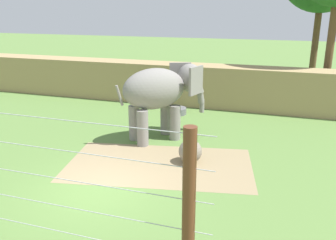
{
  "coord_description": "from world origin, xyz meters",
  "views": [
    {
      "loc": [
        5.39,
        -9.15,
        5.59
      ],
      "look_at": [
        1.16,
        3.59,
        1.4
      ],
      "focal_mm": 38.54,
      "sensor_mm": 36.0,
      "label": 1
    }
  ],
  "objects": [
    {
      "name": "elephant",
      "position": [
        0.31,
        5.2,
        2.14
      ],
      "size": [
        3.56,
        3.71,
        3.23
      ],
      "color": "gray",
      "rests_on": "ground"
    },
    {
      "name": "embankment_wall",
      "position": [
        0.0,
        11.44,
        1.2
      ],
      "size": [
        36.0,
        1.8,
        2.4
      ],
      "primitive_type": "cube",
      "color": "tan",
      "rests_on": "ground"
    },
    {
      "name": "dirt_patch",
      "position": [
        1.2,
        2.44,
        0.0
      ],
      "size": [
        7.43,
        5.05,
        0.01
      ],
      "primitive_type": "cube",
      "rotation": [
        0.0,
        0.0,
        0.2
      ],
      "color": "#937F5B",
      "rests_on": "ground"
    },
    {
      "name": "cable_fence",
      "position": [
        0.0,
        -3.11,
        1.77
      ],
      "size": [
        8.62,
        0.27,
        3.52
      ],
      "color": "brown",
      "rests_on": "ground"
    },
    {
      "name": "enrichment_ball",
      "position": [
        2.23,
        3.03,
        0.44
      ],
      "size": [
        0.88,
        0.88,
        0.88
      ],
      "primitive_type": "sphere",
      "color": "gray",
      "rests_on": "ground"
    },
    {
      "name": "ground_plane",
      "position": [
        0.0,
        0.0,
        0.0
      ],
      "size": [
        120.0,
        120.0,
        0.0
      ],
      "primitive_type": "plane",
      "color": "#5B7F3D"
    },
    {
      "name": "water_tub",
      "position": [
        -0.18,
        9.05,
        0.18
      ],
      "size": [
        1.1,
        1.1,
        0.35
      ],
      "color": "slate",
      "rests_on": "ground"
    }
  ]
}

